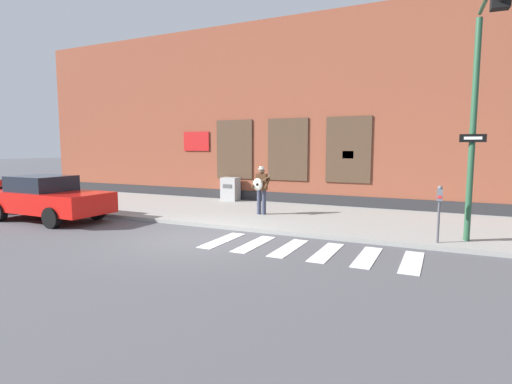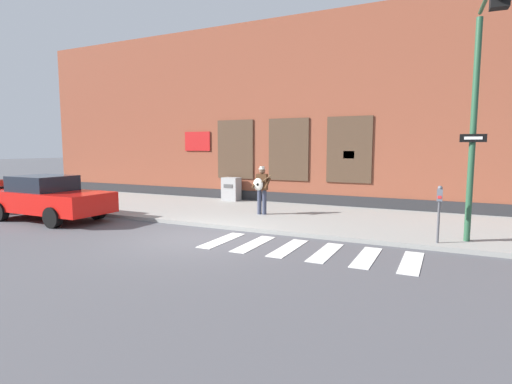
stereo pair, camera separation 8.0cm
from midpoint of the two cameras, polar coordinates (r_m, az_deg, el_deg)
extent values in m
plane|color=#4C4C51|center=(11.19, -8.75, -6.57)|extent=(160.00, 160.00, 0.00)
cube|color=gray|center=(14.77, 0.43, -3.10)|extent=(28.00, 5.61, 0.12)
cube|color=brown|center=(19.09, 6.67, 10.72)|extent=(28.00, 4.00, 7.91)
cube|color=#28282B|center=(17.28, 4.34, -1.02)|extent=(28.00, 0.04, 0.55)
cube|color=#473323|center=(18.21, -3.25, 6.10)|extent=(1.80, 0.06, 2.64)
cube|color=black|center=(18.20, -3.27, 6.10)|extent=(1.68, 0.03, 2.52)
cube|color=#473323|center=(17.12, 4.39, 6.07)|extent=(1.80, 0.06, 2.64)
cube|color=black|center=(17.11, 4.38, 6.07)|extent=(1.68, 0.03, 2.52)
cube|color=#473323|center=(16.37, 12.90, 5.92)|extent=(1.80, 0.06, 2.64)
cube|color=black|center=(16.36, 12.89, 5.92)|extent=(1.68, 0.03, 2.52)
cube|color=red|center=(19.27, -8.65, 7.17)|extent=(1.40, 0.04, 0.90)
cube|color=yellow|center=(16.35, 12.87, 5.21)|extent=(0.44, 0.02, 0.30)
cube|color=silver|center=(10.86, -5.05, -6.90)|extent=(0.42, 1.90, 0.01)
cube|color=silver|center=(10.42, -0.47, -7.44)|extent=(0.42, 1.90, 0.01)
cube|color=silver|center=(10.05, 4.48, -7.98)|extent=(0.42, 1.90, 0.01)
cube|color=silver|center=(9.76, 9.79, -8.49)|extent=(0.42, 1.90, 0.01)
cube|color=silver|center=(9.56, 15.38, -8.95)|extent=(0.42, 1.90, 0.01)
cube|color=silver|center=(9.45, 21.17, -9.33)|extent=(0.42, 1.90, 0.01)
cube|color=red|center=(15.44, -27.73, -1.14)|extent=(4.61, 1.88, 0.68)
cube|color=black|center=(15.58, -28.39, 1.10)|extent=(1.85, 1.60, 0.52)
cube|color=black|center=(17.26, -32.24, 0.59)|extent=(0.11, 1.69, 0.08)
cube|color=silver|center=(14.07, -20.39, -1.19)|extent=(0.06, 0.24, 0.12)
cube|color=red|center=(17.60, -30.62, -0.24)|extent=(0.06, 0.24, 0.12)
cube|color=silver|center=(13.32, -23.94, -1.75)|extent=(0.06, 0.24, 0.12)
cylinder|color=black|center=(15.00, -21.94, -2.38)|extent=(0.66, 0.25, 0.66)
cylinder|color=black|center=(13.91, -27.28, -3.29)|extent=(0.66, 0.25, 0.66)
cylinder|color=black|center=(17.06, -27.98, -1.66)|extent=(0.66, 0.25, 0.66)
cylinder|color=#33384C|center=(14.17, 0.99, -1.48)|extent=(0.15, 0.15, 0.87)
cylinder|color=#33384C|center=(14.21, 0.27, -1.45)|extent=(0.15, 0.15, 0.87)
cube|color=#4C2D19|center=(14.11, 0.65, 1.44)|extent=(0.40, 0.25, 0.58)
sphere|color=brown|center=(14.09, 0.65, 3.05)|extent=(0.22, 0.22, 0.22)
cylinder|color=beige|center=(14.08, 0.65, 3.30)|extent=(0.28, 0.28, 0.02)
cylinder|color=beige|center=(14.08, 0.65, 3.50)|extent=(0.18, 0.18, 0.09)
cylinder|color=#4C2D19|center=(13.95, 1.44, 1.22)|extent=(0.14, 0.52, 0.39)
cylinder|color=#4C2D19|center=(14.11, -0.41, 1.28)|extent=(0.14, 0.52, 0.39)
ellipsoid|color=silver|center=(13.98, 0.09, 1.10)|extent=(0.37, 0.15, 0.44)
cylinder|color=black|center=(13.92, 0.01, 1.08)|extent=(0.09, 0.02, 0.09)
cylinder|color=brown|center=(13.86, 1.07, 1.80)|extent=(0.47, 0.08, 0.34)
cylinder|color=#234C33|center=(11.36, 28.38, 7.50)|extent=(0.15, 0.15, 5.49)
cube|color=black|center=(11.25, 28.40, 6.79)|extent=(0.60, 0.06, 0.20)
cube|color=white|center=(11.23, 28.41, 6.79)|extent=(0.40, 0.04, 0.07)
cylinder|color=#47474C|center=(10.93, 24.41, -3.91)|extent=(0.06, 0.06, 1.05)
cube|color=#565B66|center=(10.84, 24.58, -0.40)|extent=(0.13, 0.10, 0.30)
sphere|color=#565B66|center=(10.82, 24.62, 0.55)|extent=(0.11, 0.11, 0.11)
cube|color=red|center=(10.79, 24.56, -0.67)|extent=(0.09, 0.01, 0.07)
cube|color=#9E9E9E|center=(17.93, -3.81, 0.43)|extent=(0.74, 0.56, 1.03)
cube|color=#4C4C4C|center=(17.66, -4.27, 0.84)|extent=(0.45, 0.02, 0.16)
camera|label=1|loc=(0.04, -90.19, -0.02)|focal=28.00mm
camera|label=2|loc=(0.04, 89.81, 0.02)|focal=28.00mm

